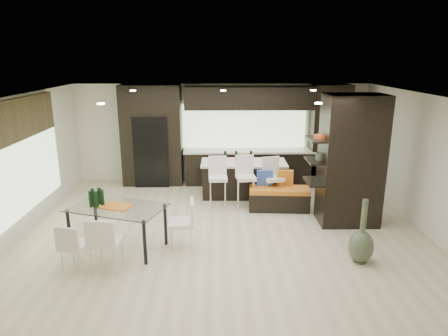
{
  "coord_description": "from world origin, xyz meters",
  "views": [
    {
      "loc": [
        -0.14,
        -7.46,
        3.41
      ],
      "look_at": [
        0.0,
        0.6,
        1.15
      ],
      "focal_mm": 32.0,
      "sensor_mm": 36.0,
      "label": 1
    }
  ],
  "objects_px": {
    "kitchen_island": "(244,179)",
    "stool_right": "(273,187)",
    "bench": "(279,199)",
    "chair_far": "(75,248)",
    "stool_mid": "(246,187)",
    "floor_vase": "(362,231)",
    "chair_near": "(106,245)",
    "dining_table": "(118,227)",
    "stool_left": "(218,187)",
    "chair_end": "(181,226)"
  },
  "relations": [
    {
      "from": "kitchen_island",
      "to": "stool_right",
      "type": "bearing_deg",
      "value": -48.63
    },
    {
      "from": "bench",
      "to": "chair_far",
      "type": "bearing_deg",
      "value": -141.34
    },
    {
      "from": "stool_mid",
      "to": "floor_vase",
      "type": "height_order",
      "value": "floor_vase"
    },
    {
      "from": "stool_mid",
      "to": "chair_near",
      "type": "xyz_separation_m",
      "value": [
        -2.47,
        -2.87,
        -0.04
      ]
    },
    {
      "from": "chair_near",
      "to": "dining_table",
      "type": "bearing_deg",
      "value": 96.23
    },
    {
      "from": "bench",
      "to": "floor_vase",
      "type": "xyz_separation_m",
      "value": [
        1.03,
        -2.46,
        0.31
      ]
    },
    {
      "from": "stool_right",
      "to": "chair_far",
      "type": "distance_m",
      "value": 4.62
    },
    {
      "from": "bench",
      "to": "floor_vase",
      "type": "relative_size",
      "value": 1.19
    },
    {
      "from": "kitchen_island",
      "to": "stool_left",
      "type": "relative_size",
      "value": 2.21
    },
    {
      "from": "kitchen_island",
      "to": "dining_table",
      "type": "xyz_separation_m",
      "value": [
        -2.47,
        -2.84,
        -0.03
      ]
    },
    {
      "from": "kitchen_island",
      "to": "chair_near",
      "type": "distance_m",
      "value": 4.39
    },
    {
      "from": "kitchen_island",
      "to": "bench",
      "type": "bearing_deg",
      "value": -51.72
    },
    {
      "from": "stool_mid",
      "to": "chair_far",
      "type": "height_order",
      "value": "stool_mid"
    },
    {
      "from": "chair_near",
      "to": "bench",
      "type": "bearing_deg",
      "value": 45.63
    },
    {
      "from": "bench",
      "to": "stool_left",
      "type": "bearing_deg",
      "value": 174.73
    },
    {
      "from": "stool_right",
      "to": "chair_far",
      "type": "relative_size",
      "value": 1.23
    },
    {
      "from": "kitchen_island",
      "to": "stool_left",
      "type": "height_order",
      "value": "stool_left"
    },
    {
      "from": "stool_left",
      "to": "floor_vase",
      "type": "bearing_deg",
      "value": -50.17
    },
    {
      "from": "stool_mid",
      "to": "chair_end",
      "type": "height_order",
      "value": "stool_mid"
    },
    {
      "from": "kitchen_island",
      "to": "chair_far",
      "type": "distance_m",
      "value": 4.68
    },
    {
      "from": "bench",
      "to": "chair_end",
      "type": "distance_m",
      "value": 2.79
    },
    {
      "from": "floor_vase",
      "to": "bench",
      "type": "bearing_deg",
      "value": 112.74
    },
    {
      "from": "dining_table",
      "to": "chair_near",
      "type": "bearing_deg",
      "value": -71.01
    },
    {
      "from": "stool_left",
      "to": "bench",
      "type": "height_order",
      "value": "stool_left"
    },
    {
      "from": "stool_left",
      "to": "chair_near",
      "type": "bearing_deg",
      "value": -124.78
    },
    {
      "from": "stool_left",
      "to": "dining_table",
      "type": "bearing_deg",
      "value": -133.62
    },
    {
      "from": "stool_right",
      "to": "dining_table",
      "type": "distance_m",
      "value": 3.75
    },
    {
      "from": "kitchen_island",
      "to": "bench",
      "type": "relative_size",
      "value": 1.54
    },
    {
      "from": "floor_vase",
      "to": "dining_table",
      "type": "relative_size",
      "value": 0.68
    },
    {
      "from": "stool_mid",
      "to": "bench",
      "type": "distance_m",
      "value": 0.81
    },
    {
      "from": "stool_left",
      "to": "chair_end",
      "type": "bearing_deg",
      "value": -110.44
    },
    {
      "from": "stool_left",
      "to": "bench",
      "type": "xyz_separation_m",
      "value": [
        1.4,
        -0.22,
        -0.21
      ]
    },
    {
      "from": "dining_table",
      "to": "floor_vase",
      "type": "bearing_deg",
      "value": 10.88
    },
    {
      "from": "kitchen_island",
      "to": "chair_end",
      "type": "relative_size",
      "value": 2.51
    },
    {
      "from": "bench",
      "to": "floor_vase",
      "type": "distance_m",
      "value": 2.69
    },
    {
      "from": "stool_left",
      "to": "dining_table",
      "type": "distance_m",
      "value": 2.77
    },
    {
      "from": "kitchen_island",
      "to": "chair_end",
      "type": "height_order",
      "value": "kitchen_island"
    },
    {
      "from": "bench",
      "to": "chair_end",
      "type": "relative_size",
      "value": 1.63
    },
    {
      "from": "kitchen_island",
      "to": "chair_near",
      "type": "relative_size",
      "value": 2.37
    },
    {
      "from": "dining_table",
      "to": "stool_mid",
      "type": "bearing_deg",
      "value": 59.0
    },
    {
      "from": "chair_far",
      "to": "chair_end",
      "type": "distance_m",
      "value": 1.83
    },
    {
      "from": "kitchen_island",
      "to": "stool_mid",
      "type": "bearing_deg",
      "value": -89.04
    },
    {
      "from": "stool_mid",
      "to": "floor_vase",
      "type": "distance_m",
      "value": 3.22
    },
    {
      "from": "stool_left",
      "to": "floor_vase",
      "type": "height_order",
      "value": "floor_vase"
    },
    {
      "from": "kitchen_island",
      "to": "chair_far",
      "type": "bearing_deg",
      "value": -128.82
    },
    {
      "from": "stool_mid",
      "to": "dining_table",
      "type": "bearing_deg",
      "value": -147.13
    },
    {
      "from": "stool_left",
      "to": "stool_mid",
      "type": "height_order",
      "value": "stool_mid"
    },
    {
      "from": "stool_right",
      "to": "chair_far",
      "type": "height_order",
      "value": "stool_right"
    },
    {
      "from": "stool_right",
      "to": "bench",
      "type": "xyz_separation_m",
      "value": [
        0.11,
        -0.23,
        -0.2
      ]
    },
    {
      "from": "bench",
      "to": "chair_end",
      "type": "xyz_separation_m",
      "value": [
        -2.08,
        -1.85,
        0.16
      ]
    }
  ]
}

